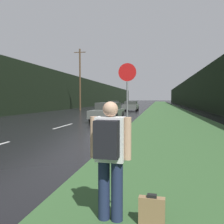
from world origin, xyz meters
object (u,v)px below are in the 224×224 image
car_passing_far (131,106)px  car_oncoming (114,105)px  stop_sign (127,92)px  hitchhiker_with_backpack (110,154)px  suitcase (152,211)px  car_passing_near (108,112)px

car_passing_far → car_oncoming: 8.84m
car_passing_far → stop_sign: bearing=96.1°
hitchhiker_with_backpack → car_passing_far: size_ratio=0.39×
suitcase → car_passing_far: car_passing_far is taller
stop_sign → hitchhiker_with_backpack: size_ratio=1.92×
hitchhiker_with_backpack → stop_sign: bearing=98.3°
stop_sign → hitchhiker_with_backpack: bearing=-84.6°
car_passing_near → car_oncoming: (-3.96, 23.51, -0.02)m
hitchhiker_with_backpack → car_passing_near: (-3.17, 14.75, -0.23)m
stop_sign → car_oncoming: stop_sign is taller
hitchhiker_with_backpack → suitcase: 0.94m
hitchhiker_with_backpack → car_oncoming: (-7.14, 38.25, -0.25)m
suitcase → car_oncoming: bearing=104.3°
stop_sign → car_passing_near: stop_sign is taller
suitcase → car_passing_far: (-3.74, 30.35, 0.51)m
hitchhiker_with_backpack → car_passing_near: 15.09m
hitchhiker_with_backpack → car_passing_far: bearing=98.9°
stop_sign → car_oncoming: 32.18m
car_passing_near → car_passing_far: size_ratio=1.13×
car_passing_near → car_passing_far: 15.61m
stop_sign → hitchhiker_with_backpack: 6.87m
suitcase → car_passing_near: (-3.74, 14.74, 0.52)m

